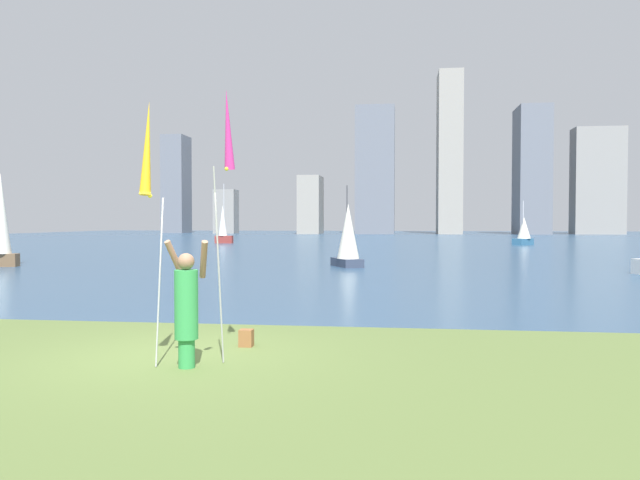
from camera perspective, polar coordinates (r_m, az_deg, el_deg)
The scene contains 16 objects.
ground at distance 60.26m, azimuth 4.07°, elevation -0.28°, with size 120.00×138.00×0.12m.
person at distance 9.08m, azimuth -12.20°, elevation -5.87°, with size 0.67×0.50×1.83m.
kite_flag_left at distance 8.95m, azimuth -15.60°, elevation 7.69°, with size 0.16×0.74×3.77m.
kite_flag_right at distance 9.52m, azimuth -8.52°, elevation 9.40°, with size 0.16×0.91×4.06m.
bag at distance 10.53m, azimuth -6.81°, elevation -8.95°, with size 0.22×0.20×0.29m.
sailboat_0 at distance 58.62m, azimuth -8.92°, elevation 1.31°, with size 1.64×0.82×5.57m.
sailboat_1 at distance 28.23m, azimuth 2.59°, elevation 0.21°, with size 1.68×2.20×3.72m.
sailboat_2 at distance 56.80m, azimuth 18.25°, elevation 0.69°, with size 2.11×2.36×3.83m.
sailboat_3 at distance 31.87m, azimuth -27.36°, elevation 1.55°, with size 1.76×0.98×5.60m.
skyline_tower_0 at distance 110.60m, azimuth -13.10°, elevation 5.00°, with size 3.78×5.18×16.79m.
skyline_tower_1 at distance 104.73m, azimuth -8.66°, elevation 2.61°, with size 3.57×3.41×7.29m.
skyline_tower_2 at distance 100.74m, azimuth -0.87°, elevation 3.24°, with size 3.53×6.53×9.34m.
skyline_tower_3 at distance 100.34m, azimuth 5.11°, elevation 6.37°, with size 6.16×5.91×20.28m.
skyline_tower_4 at distance 101.54m, azimuth 11.84°, elevation 7.78°, with size 3.76×6.65×25.57m.
skyline_tower_5 at distance 103.04m, azimuth 18.93°, elevation 6.05°, with size 4.79×7.36×19.87m.
skyline_tower_6 at distance 105.09m, azimuth 24.21°, elevation 4.96°, with size 7.44×3.90×16.44m.
Camera 1 is at (3.49, -9.16, 2.10)m, focal length 34.73 mm.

